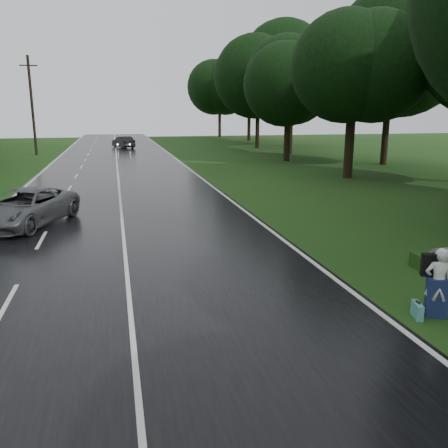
{
  "coord_description": "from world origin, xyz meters",
  "views": [
    {
      "loc": [
        -0.17,
        -9.91,
        4.74
      ],
      "look_at": [
        3.23,
        4.66,
        1.1
      ],
      "focal_mm": 37.46,
      "sensor_mm": 36.0,
      "label": 1
    }
  ],
  "objects": [
    {
      "name": "far_car",
      "position": [
        1.02,
        52.37,
        0.78
      ],
      "size": [
        2.95,
        4.77,
        1.49
      ],
      "primitive_type": "imported",
      "rotation": [
        0.0,
        0.0,
        3.47
      ],
      "color": "black",
      "rests_on": "road"
    },
    {
      "name": "tree_right_d",
      "position": [
        16.23,
        20.92,
        0.0
      ],
      "size": [
        9.12,
        9.12,
        14.26
      ],
      "primitive_type": null,
      "color": "black",
      "rests_on": "ground"
    },
    {
      "name": "ground",
      "position": [
        0.0,
        0.0,
        0.0
      ],
      "size": [
        160.0,
        160.0,
        0.0
      ],
      "primitive_type": "plane",
      "color": "#1D4013",
      "rests_on": "ground"
    },
    {
      "name": "suitcase",
      "position": [
        6.56,
        -1.05,
        0.18
      ],
      "size": [
        0.29,
        0.53,
        0.36
      ],
      "primitive_type": "cube",
      "rotation": [
        0.0,
        0.0,
        5.98
      ],
      "color": "teal",
      "rests_on": "ground"
    },
    {
      "name": "tree_right_f",
      "position": [
        17.9,
        48.62,
        0.0
      ],
      "size": [
        9.63,
        9.63,
        15.05
      ],
      "primitive_type": null,
      "color": "black",
      "rests_on": "ground"
    },
    {
      "name": "road",
      "position": [
        0.0,
        20.0,
        0.02
      ],
      "size": [
        12.0,
        140.0,
        0.04
      ],
      "primitive_type": "cube",
      "color": "black",
      "rests_on": "ground"
    },
    {
      "name": "hitchhiker",
      "position": [
        7.01,
        -1.07,
        0.78
      ],
      "size": [
        0.72,
        0.7,
        1.68
      ],
      "color": "silver",
      "rests_on": "ground"
    },
    {
      "name": "tree_right_e",
      "position": [
        15.99,
        32.81,
        0.0
      ],
      "size": [
        8.04,
        8.04,
        12.57
      ],
      "primitive_type": null,
      "color": "black",
      "rests_on": "ground"
    },
    {
      "name": "utility_pole_far",
      "position": [
        -8.5,
        45.05,
        0.0
      ],
      "size": [
        1.8,
        0.28,
        10.4
      ],
      "primitive_type": null,
      "color": "black",
      "rests_on": "ground"
    },
    {
      "name": "lane_center",
      "position": [
        0.0,
        20.0,
        0.04
      ],
      "size": [
        0.12,
        140.0,
        0.01
      ],
      "primitive_type": "cube",
      "color": "silver",
      "rests_on": "road"
    },
    {
      "name": "grey_car",
      "position": [
        -3.94,
        10.55,
        0.8
      ],
      "size": [
        4.46,
        6.03,
        1.52
      ],
      "primitive_type": "imported",
      "rotation": [
        0.0,
        0.0,
        5.88
      ],
      "color": "#4D4F52",
      "rests_on": "road"
    }
  ]
}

